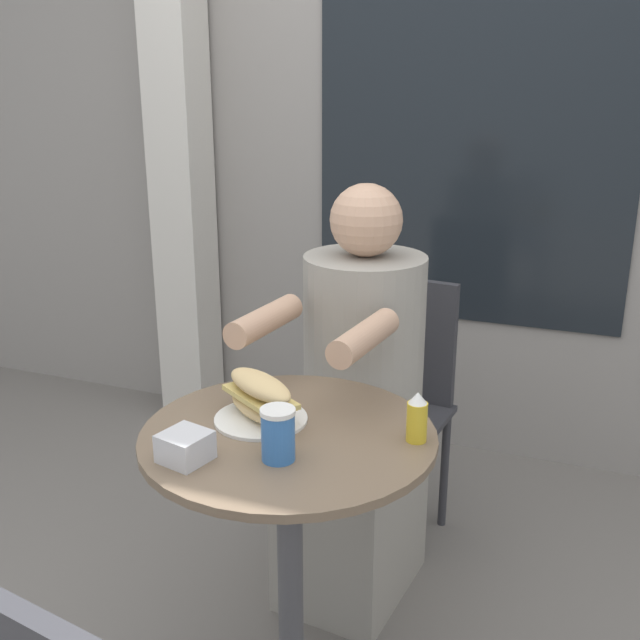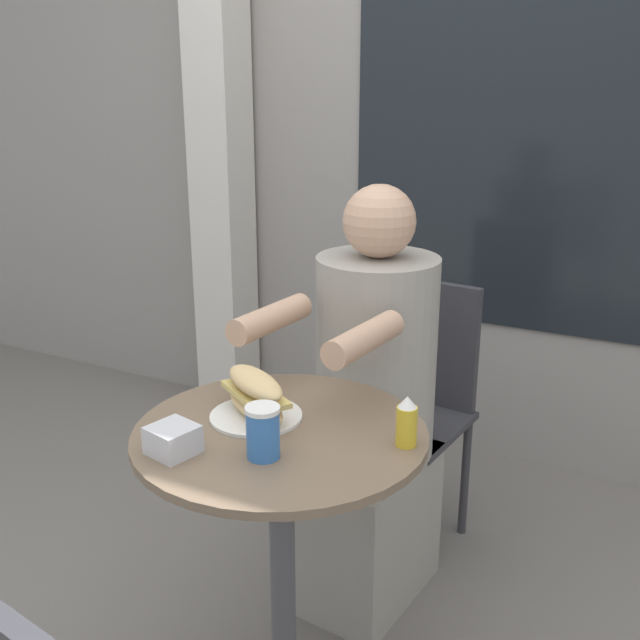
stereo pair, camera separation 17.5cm
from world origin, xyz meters
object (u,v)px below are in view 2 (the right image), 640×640
at_px(diner_chair, 415,389).
at_px(drink_cup, 263,432).
at_px(condiment_bottle, 407,422).
at_px(sandwich_on_plate, 256,398).
at_px(cafe_table, 282,512).
at_px(seated_diner, 369,427).

distance_m(diner_chair, drink_cup, 1.02).
bearing_deg(condiment_bottle, sandwich_on_plate, -174.70).
xyz_separation_m(sandwich_on_plate, drink_cup, (0.11, -0.15, 0.01)).
bearing_deg(diner_chair, drink_cup, 97.65).
height_order(cafe_table, drink_cup, drink_cup).
bearing_deg(condiment_bottle, diner_chair, 108.52).
bearing_deg(cafe_table, diner_chair, 89.70).
relative_size(diner_chair, sandwich_on_plate, 3.85).
xyz_separation_m(cafe_table, diner_chair, (0.00, 0.86, -0.03)).
bearing_deg(sandwich_on_plate, condiment_bottle, 5.30).
bearing_deg(diner_chair, cafe_table, 95.82).
bearing_deg(sandwich_on_plate, diner_chair, 84.15).
relative_size(diner_chair, seated_diner, 0.71).
xyz_separation_m(cafe_table, sandwich_on_plate, (-0.08, 0.03, 0.26)).
height_order(cafe_table, diner_chair, diner_chair).
distance_m(cafe_table, sandwich_on_plate, 0.27).
relative_size(sandwich_on_plate, condiment_bottle, 2.01).
bearing_deg(cafe_table, sandwich_on_plate, 159.96).
xyz_separation_m(cafe_table, seated_diner, (-0.01, 0.51, -0.01)).
relative_size(cafe_table, sandwich_on_plate, 3.34).
height_order(drink_cup, condiment_bottle, same).
distance_m(seated_diner, sandwich_on_plate, 0.56).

